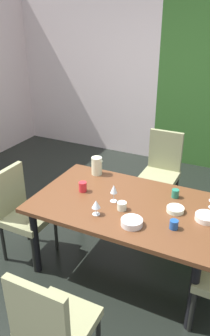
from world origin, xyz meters
TOP-DOWN VIEW (x-y plane):
  - ground_plane at (0.00, 0.00)m, footprint 5.24×5.42m
  - back_panel_interior at (-1.29, 2.66)m, footprint 2.67×0.10m
  - dining_table at (0.67, -0.13)m, footprint 1.69×1.06m
  - chair_head_far at (0.63, 1.12)m, footprint 0.44×0.45m
  - chair_head_near at (0.69, -1.37)m, footprint 0.44×0.44m
  - chair_left_near at (-0.36, -0.39)m, footprint 0.44×0.44m
  - wine_glass_center at (0.56, -0.16)m, footprint 0.07×0.07m
  - wine_glass_rear at (0.51, -0.42)m, footprint 0.08×0.08m
  - serving_bowl_right at (1.37, -0.09)m, footprint 0.18×0.18m
  - serving_bowl_near_window at (1.11, -0.07)m, footprint 0.15×0.15m
  - serving_bowl_north at (0.84, -0.43)m, footprint 0.18×0.18m
  - cup_west at (0.68, -0.25)m, footprint 0.08×0.08m
  - cup_south at (1.16, -0.32)m, footprint 0.07×0.07m
  - cup_near_shelf at (1.04, 0.17)m, footprint 0.07×0.07m
  - cup_left at (0.21, -0.12)m, footprint 0.08×0.08m
  - pitcher_front at (0.16, 0.28)m, footprint 0.13×0.11m

SIDE VIEW (x-z plane):
  - ground_plane at x=0.00m, z-range -0.02..0.00m
  - chair_left_near at x=-0.36m, z-range 0.06..1.01m
  - chair_head_near at x=0.69m, z-range 0.06..1.02m
  - chair_head_far at x=0.63m, z-range 0.05..1.05m
  - dining_table at x=0.67m, z-range 0.29..1.04m
  - serving_bowl_near_window at x=1.11m, z-range 0.74..0.79m
  - serving_bowl_right at x=1.37m, z-range 0.74..0.79m
  - serving_bowl_north at x=0.84m, z-range 0.74..0.80m
  - cup_west at x=0.68m, z-range 0.74..0.82m
  - cup_south at x=1.16m, z-range 0.74..0.82m
  - cup_near_shelf at x=1.04m, z-range 0.74..0.82m
  - cup_left at x=0.21m, z-range 0.74..0.84m
  - wine_glass_rear at x=0.51m, z-range 0.77..0.91m
  - pitcher_front at x=0.16m, z-range 0.75..0.94m
  - wine_glass_center at x=0.56m, z-range 0.78..0.95m
  - back_panel_interior at x=-1.29m, z-range 0.00..2.71m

